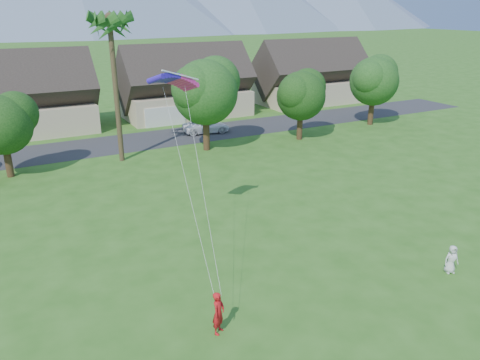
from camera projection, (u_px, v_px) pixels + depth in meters
ground at (357, 344)px, 18.81m from camera, size 500.00×500.00×0.00m
street at (128, 143)px, 46.95m from camera, size 90.00×7.00×0.01m
kite_flyer at (218, 313)px, 19.18m from camera, size 0.82×0.79×1.90m
watcher at (451, 259)px, 23.67m from camera, size 0.85×0.69×1.51m
parked_car at (206, 126)px, 50.54m from camera, size 5.29×2.92×1.40m
houses_row at (108, 94)px, 53.43m from camera, size 72.75×8.19×8.86m
tree_row at (129, 106)px, 39.72m from camera, size 62.27×6.67×8.45m
fan_palm at (109, 20)px, 37.44m from camera, size 3.00×3.00×13.80m
parafoil_kite at (174, 79)px, 24.19m from camera, size 3.14×1.51×0.50m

